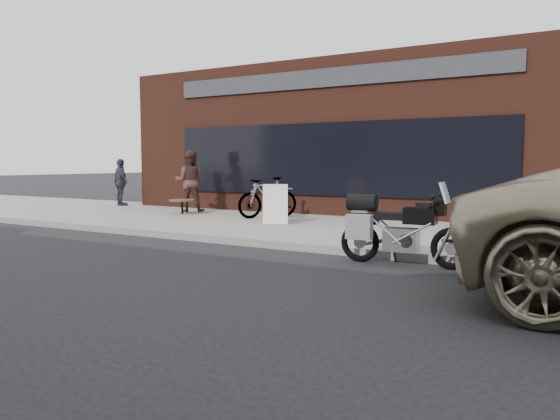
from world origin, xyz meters
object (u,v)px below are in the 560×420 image
motorcycle (395,229)px  bicycle_rear (268,198)px  cafe_table (182,201)px  cafe_patron_right (121,182)px  bicycle_front (284,203)px  cafe_patron_left (190,181)px  sandwich_sign (275,204)px

motorcycle → bicycle_rear: (-4.86, 3.96, 0.11)m
cafe_table → cafe_patron_right: bearing=161.6°
motorcycle → cafe_patron_right: cafe_patron_right is taller
motorcycle → cafe_patron_right: 12.26m
cafe_table → bicycle_front: bearing=7.5°
cafe_patron_right → cafe_patron_left: bearing=-168.7°
bicycle_rear → cafe_patron_left: bearing=-157.0°
bicycle_rear → bicycle_front: bearing=25.4°
sandwich_sign → bicycle_front: bearing=78.9°
bicycle_front → cafe_patron_right: size_ratio=0.99×
motorcycle → bicycle_front: (-4.36, 3.94, -0.01)m
cafe_table → cafe_patron_left: cafe_patron_left is taller
bicycle_front → bicycle_rear: (-0.50, 0.02, 0.12)m
cafe_table → cafe_patron_left: (-0.29, 0.68, 0.53)m
sandwich_sign → cafe_table: 3.56m
bicycle_rear → cafe_table: 2.64m
motorcycle → cafe_table: size_ratio=2.90×
cafe_table → cafe_patron_right: (-3.81, 1.27, 0.41)m
cafe_patron_right → sandwich_sign: bearing=-174.0°
bicycle_front → cafe_patron_right: (-6.91, 0.86, 0.38)m
motorcycle → cafe_table: bearing=150.9°
cafe_table → sandwich_sign: bearing=-10.8°
sandwich_sign → cafe_patron_right: bearing=133.7°
bicycle_front → cafe_table: size_ratio=2.17×
bicycle_rear → cafe_patron_right: (-6.41, 0.84, 0.26)m
sandwich_sign → cafe_patron_left: (-3.79, 1.35, 0.43)m
bicycle_front → bicycle_rear: 0.51m
cafe_patron_right → motorcycle: bearing=177.8°
bicycle_rear → cafe_patron_left: (-2.89, 0.25, 0.37)m
sandwich_sign → cafe_patron_right: cafe_patron_right is taller
cafe_table → cafe_patron_left: bearing=113.1°
bicycle_front → cafe_patron_left: size_ratio=0.87×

